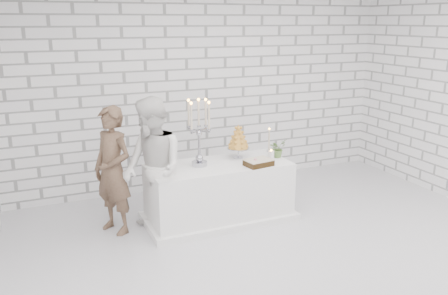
{
  "coord_description": "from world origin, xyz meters",
  "views": [
    {
      "loc": [
        -2.54,
        -4.05,
        2.51
      ],
      "look_at": [
        -0.43,
        0.82,
        1.05
      ],
      "focal_mm": 37.13,
      "sensor_mm": 36.0,
      "label": 1
    }
  ],
  "objects_px": {
    "candelabra": "(199,133)",
    "croquembouche": "(238,141)",
    "cake_table": "(219,192)",
    "groom": "(113,171)",
    "bride": "(153,169)"
  },
  "relations": [
    {
      "from": "groom",
      "to": "croquembouche",
      "type": "xyz_separation_m",
      "value": [
        1.63,
        -0.03,
        0.2
      ]
    },
    {
      "from": "cake_table",
      "to": "bride",
      "type": "bearing_deg",
      "value": -170.07
    },
    {
      "from": "groom",
      "to": "candelabra",
      "type": "xyz_separation_m",
      "value": [
        1.05,
        -0.14,
        0.4
      ]
    },
    {
      "from": "croquembouche",
      "to": "cake_table",
      "type": "bearing_deg",
      "value": -157.19
    },
    {
      "from": "candelabra",
      "to": "croquembouche",
      "type": "xyz_separation_m",
      "value": [
        0.59,
        0.11,
        -0.2
      ]
    },
    {
      "from": "cake_table",
      "to": "croquembouche",
      "type": "bearing_deg",
      "value": 22.81
    },
    {
      "from": "cake_table",
      "to": "groom",
      "type": "distance_m",
      "value": 1.37
    },
    {
      "from": "cake_table",
      "to": "candelabra",
      "type": "relative_size",
      "value": 2.11
    },
    {
      "from": "cake_table",
      "to": "groom",
      "type": "xyz_separation_m",
      "value": [
        -1.3,
        0.18,
        0.4
      ]
    },
    {
      "from": "groom",
      "to": "bride",
      "type": "bearing_deg",
      "value": 19.2
    },
    {
      "from": "bride",
      "to": "candelabra",
      "type": "distance_m",
      "value": 0.75
    },
    {
      "from": "groom",
      "to": "croquembouche",
      "type": "relative_size",
      "value": 3.41
    },
    {
      "from": "bride",
      "to": "croquembouche",
      "type": "bearing_deg",
      "value": 94.18
    },
    {
      "from": "groom",
      "to": "candelabra",
      "type": "relative_size",
      "value": 1.82
    },
    {
      "from": "bride",
      "to": "groom",
      "type": "bearing_deg",
      "value": -139.08
    }
  ]
}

